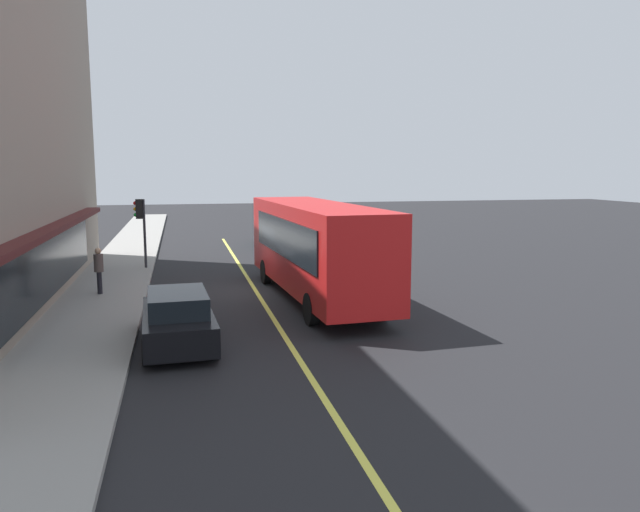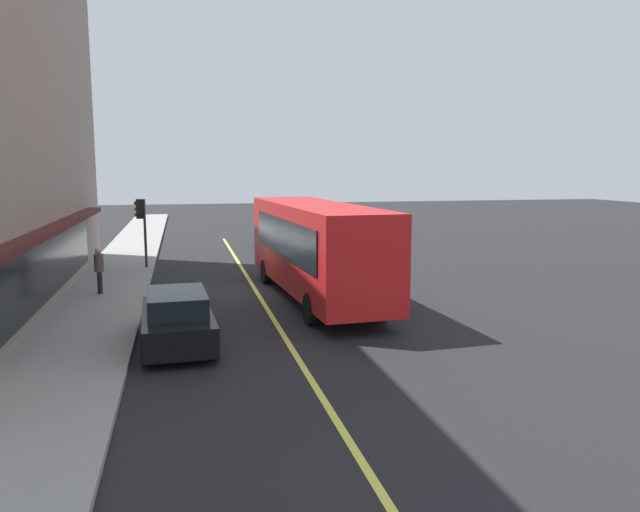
{
  "view_description": "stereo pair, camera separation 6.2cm",
  "coord_description": "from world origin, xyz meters",
  "px_view_note": "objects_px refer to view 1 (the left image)",
  "views": [
    {
      "loc": [
        -23.52,
        2.81,
        4.76
      ],
      "look_at": [
        -2.22,
        -2.12,
        1.6
      ],
      "focal_mm": 34.12,
      "sensor_mm": 36.0,
      "label": 1
    },
    {
      "loc": [
        -23.54,
        2.75,
        4.76
      ],
      "look_at": [
        -2.22,
        -2.12,
        1.6
      ],
      "focal_mm": 34.12,
      "sensor_mm": 36.0,
      "label": 2
    }
  ],
  "objects_px": {
    "pedestrian_mid_block": "(99,266)",
    "car_teal": "(274,234)",
    "bus": "(315,246)",
    "traffic_light": "(140,217)",
    "car_black": "(178,320)"
  },
  "relations": [
    {
      "from": "car_black",
      "to": "pedestrian_mid_block",
      "type": "xyz_separation_m",
      "value": [
        7.07,
        2.84,
        0.44
      ]
    },
    {
      "from": "traffic_light",
      "to": "car_teal",
      "type": "bearing_deg",
      "value": -43.26
    },
    {
      "from": "bus",
      "to": "car_teal",
      "type": "xyz_separation_m",
      "value": [
        15.82,
        -0.91,
        -1.24
      ]
    },
    {
      "from": "pedestrian_mid_block",
      "to": "car_teal",
      "type": "bearing_deg",
      "value": -32.11
    },
    {
      "from": "traffic_light",
      "to": "pedestrian_mid_block",
      "type": "height_order",
      "value": "traffic_light"
    },
    {
      "from": "car_teal",
      "to": "pedestrian_mid_block",
      "type": "height_order",
      "value": "pedestrian_mid_block"
    },
    {
      "from": "bus",
      "to": "car_black",
      "type": "distance_m",
      "value": 7.12
    },
    {
      "from": "bus",
      "to": "car_teal",
      "type": "height_order",
      "value": "bus"
    },
    {
      "from": "traffic_light",
      "to": "car_teal",
      "type": "distance_m",
      "value": 11.0
    },
    {
      "from": "bus",
      "to": "car_teal",
      "type": "relative_size",
      "value": 2.6
    },
    {
      "from": "bus",
      "to": "pedestrian_mid_block",
      "type": "distance_m",
      "value": 8.03
    },
    {
      "from": "car_teal",
      "to": "car_black",
      "type": "relative_size",
      "value": 0.99
    },
    {
      "from": "bus",
      "to": "pedestrian_mid_block",
      "type": "height_order",
      "value": "bus"
    },
    {
      "from": "traffic_light",
      "to": "car_teal",
      "type": "height_order",
      "value": "traffic_light"
    },
    {
      "from": "bus",
      "to": "pedestrian_mid_block",
      "type": "relative_size",
      "value": 6.56
    }
  ]
}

